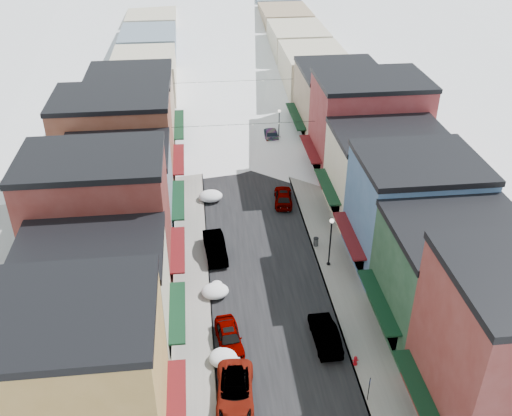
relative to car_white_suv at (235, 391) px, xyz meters
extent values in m
cube|color=black|center=(3.80, 53.25, -0.76)|extent=(10.00, 160.00, 0.01)
cube|color=gray|center=(-2.80, 53.25, -0.69)|extent=(3.20, 160.00, 0.15)
cube|color=gray|center=(10.40, 53.25, -0.69)|extent=(3.20, 160.00, 0.15)
cube|color=slate|center=(-1.25, 53.25, -0.69)|extent=(0.10, 160.00, 0.15)
cube|color=slate|center=(8.85, 53.25, -0.69)|extent=(0.10, 160.00, 0.15)
cube|color=#B28441|center=(-9.40, -2.75, 4.74)|extent=(10.00, 8.50, 11.00)
cube|color=black|center=(-9.40, -2.75, 10.49)|extent=(10.20, 8.70, 0.50)
cube|color=#580F12|center=(-3.80, -2.75, 2.44)|extent=(1.20, 7.22, 0.15)
cube|color=beige|center=(-9.40, 5.75, 3.74)|extent=(10.00, 8.00, 9.00)
cube|color=black|center=(-9.40, 5.75, 8.49)|extent=(10.20, 8.20, 0.50)
cube|color=black|center=(-3.80, 5.75, 2.44)|extent=(1.20, 6.80, 0.15)
cube|color=maroon|center=(-9.90, 13.75, 5.24)|extent=(11.00, 8.00, 12.00)
cube|color=black|center=(-9.90, 13.75, 11.49)|extent=(11.20, 8.20, 0.50)
cube|color=#580F12|center=(-3.80, 13.75, 2.44)|extent=(1.20, 6.80, 0.15)
cube|color=slate|center=(-9.40, 22.25, 3.49)|extent=(10.00, 9.00, 8.50)
cube|color=black|center=(-9.40, 22.25, 7.99)|extent=(10.20, 9.20, 0.50)
cube|color=black|center=(-3.80, 22.25, 2.44)|extent=(1.20, 7.65, 0.15)
cube|color=brown|center=(-10.40, 31.25, 4.49)|extent=(12.00, 9.00, 10.50)
cube|color=black|center=(-10.40, 31.25, 9.99)|extent=(12.20, 9.20, 0.50)
cube|color=#580F12|center=(-3.80, 31.25, 2.44)|extent=(1.20, 7.65, 0.15)
cube|color=#A08369|center=(-9.40, 41.25, 3.99)|extent=(10.00, 11.00, 9.50)
cube|color=black|center=(-9.40, 41.25, 8.99)|extent=(10.20, 11.20, 0.50)
cube|color=black|center=(-3.80, 41.25, 2.44)|extent=(1.20, 9.35, 0.15)
cube|color=black|center=(11.40, -3.75, 2.44)|extent=(1.20, 7.65, 0.15)
cube|color=#20442C|center=(17.00, 5.25, 3.74)|extent=(10.00, 9.00, 9.00)
cube|color=black|center=(17.00, 5.25, 8.49)|extent=(10.20, 9.20, 0.50)
cube|color=black|center=(11.40, 5.25, 2.44)|extent=(1.20, 7.65, 0.15)
cube|color=#3E618D|center=(17.00, 14.25, 4.24)|extent=(10.00, 9.00, 10.00)
cube|color=black|center=(17.00, 14.25, 9.49)|extent=(10.20, 9.20, 0.50)
cube|color=#580F12|center=(11.40, 14.25, 2.44)|extent=(1.20, 7.65, 0.15)
cube|color=#EFE3C0|center=(17.50, 23.25, 3.49)|extent=(11.00, 9.00, 8.50)
cube|color=black|center=(17.50, 23.25, 7.99)|extent=(11.20, 9.20, 0.50)
cube|color=black|center=(11.40, 23.25, 2.44)|extent=(1.20, 7.65, 0.15)
cube|color=maroon|center=(18.00, 32.25, 4.74)|extent=(12.00, 9.00, 11.00)
cube|color=black|center=(18.00, 32.25, 10.49)|extent=(12.20, 9.20, 0.50)
cube|color=#580F12|center=(11.40, 32.25, 2.44)|extent=(1.20, 7.65, 0.15)
cube|color=#8F775E|center=(17.00, 42.25, 3.74)|extent=(10.00, 11.00, 9.00)
cube|color=black|center=(17.00, 42.25, 8.49)|extent=(10.20, 11.20, 0.50)
cube|color=black|center=(11.40, 42.25, 2.44)|extent=(1.20, 9.35, 0.15)
cube|color=gray|center=(-8.70, 55.25, 3.24)|extent=(9.00, 13.00, 8.00)
cube|color=gray|center=(16.30, 55.25, 3.24)|extent=(9.00, 13.00, 8.00)
cube|color=gray|center=(-8.70, 69.25, 3.24)|extent=(9.00, 13.00, 8.00)
cube|color=gray|center=(16.30, 69.25, 3.24)|extent=(9.00, 13.00, 8.00)
cube|color=gray|center=(-8.70, 83.25, 3.24)|extent=(9.00, 13.00, 8.00)
cube|color=gray|center=(16.30, 83.25, 3.24)|extent=(9.00, 13.00, 8.00)
cube|color=gray|center=(-8.70, 97.25, 3.24)|extent=(9.00, 13.00, 8.00)
cube|color=gray|center=(16.30, 97.25, 3.24)|extent=(9.00, 13.00, 8.00)
cylinder|color=black|center=(3.80, 33.25, 5.44)|extent=(16.40, 0.04, 0.04)
cylinder|color=black|center=(3.80, 48.25, 5.44)|extent=(16.40, 0.04, 0.04)
imported|color=white|center=(0.00, 0.00, 0.00)|extent=(2.98, 5.68, 1.52)
imported|color=#929599|center=(-0.05, 5.20, 0.01)|extent=(2.31, 4.68, 1.54)
imported|color=black|center=(-0.50, 17.04, 0.10)|extent=(2.26, 5.34, 1.71)
imported|color=gray|center=(-0.50, 44.63, -0.06)|extent=(2.59, 5.06, 1.40)
imported|color=black|center=(7.30, 4.66, 0.05)|extent=(1.83, 4.95, 1.62)
imported|color=#9C9EA5|center=(7.30, 25.78, 0.04)|extent=(2.44, 4.89, 1.60)
imported|color=black|center=(8.10, 42.38, 0.03)|extent=(2.24, 5.46, 1.58)
imported|color=#A6A8AF|center=(3.11, 54.57, -0.04)|extent=(2.23, 4.40, 1.44)
imported|color=white|center=(5.82, 66.15, -0.09)|extent=(2.69, 5.05, 1.35)
cylinder|color=#AC0912|center=(9.00, 2.02, -0.56)|extent=(0.34, 0.34, 0.10)
cylinder|color=#AC0912|center=(9.00, 2.02, -0.32)|extent=(0.24, 0.24, 0.59)
sphere|color=#AC0912|center=(9.00, 2.02, 0.02)|extent=(0.26, 0.26, 0.26)
cylinder|color=#AC0912|center=(9.00, 2.02, -0.22)|extent=(0.44, 0.10, 0.10)
cylinder|color=black|center=(9.00, -1.25, 0.46)|extent=(0.06, 0.06, 2.14)
cube|color=navy|center=(9.00, -1.25, 1.24)|extent=(0.09, 0.29, 0.39)
cylinder|color=#525557|center=(9.15, 17.25, -0.21)|extent=(0.47, 0.47, 0.81)
cylinder|color=black|center=(9.15, 17.25, 0.22)|extent=(0.51, 0.51, 0.05)
cylinder|color=black|center=(9.72, 14.17, -0.55)|extent=(0.34, 0.34, 0.11)
cylinder|color=black|center=(9.72, 14.17, 1.67)|extent=(0.14, 0.14, 4.56)
sphere|color=white|center=(9.72, 14.17, 4.12)|extent=(0.41, 0.41, 0.41)
cylinder|color=black|center=(9.00, 40.81, -0.56)|extent=(0.32, 0.32, 0.11)
cylinder|color=black|center=(9.00, 40.81, 1.53)|extent=(0.13, 0.13, 4.28)
sphere|color=white|center=(9.00, 40.81, 3.83)|extent=(0.39, 0.39, 0.39)
ellipsoid|color=white|center=(-0.50, 3.40, -0.26)|extent=(2.36, 2.00, 1.00)
ellipsoid|color=white|center=(-0.30, 4.60, -0.51)|extent=(1.01, 0.91, 0.50)
ellipsoid|color=white|center=(-0.83, 11.08, -0.27)|extent=(2.34, 1.98, 0.99)
ellipsoid|color=white|center=(-0.63, 12.28, -0.51)|extent=(1.00, 0.90, 0.50)
ellipsoid|color=white|center=(-0.50, 27.18, -0.22)|extent=(2.58, 2.18, 1.09)
ellipsoid|color=white|center=(-0.30, 28.38, -0.49)|extent=(1.10, 0.99, 0.55)
camera|label=1|loc=(-1.55, -26.78, 31.00)|focal=40.00mm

